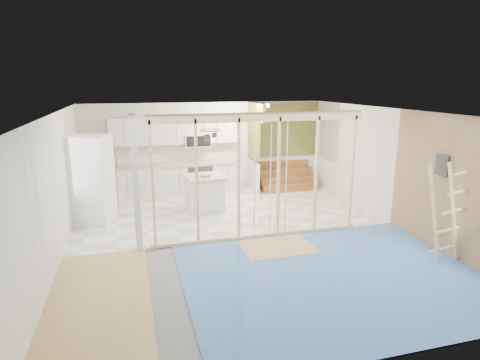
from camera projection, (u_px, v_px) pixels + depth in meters
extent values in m
cube|color=slate|center=(244.00, 239.00, 8.29)|extent=(7.00, 8.00, 0.01)
cube|color=white|center=(245.00, 112.00, 7.67)|extent=(7.00, 8.00, 0.01)
cube|color=silver|center=(207.00, 147.00, 11.72)|extent=(7.00, 0.01, 2.60)
cube|color=silver|center=(349.00, 263.00, 4.23)|extent=(7.00, 0.01, 2.60)
cube|color=silver|center=(54.00, 190.00, 7.07)|extent=(0.01, 8.00, 2.60)
cube|color=silver|center=(396.00, 168.00, 8.88)|extent=(0.01, 8.00, 2.60)
cube|color=silver|center=(223.00, 210.00, 10.16)|extent=(7.00, 4.00, 0.02)
cube|color=#4F6CC0|center=(335.00, 276.00, 6.67)|extent=(5.00, 4.00, 0.02)
cube|color=tan|center=(98.00, 310.00, 5.70)|extent=(1.50, 4.00, 0.02)
cube|color=tan|center=(277.00, 247.00, 7.85)|extent=(1.40, 1.00, 0.01)
cube|color=beige|center=(260.00, 117.00, 7.77)|extent=(4.40, 0.09, 0.18)
cube|color=beige|center=(258.00, 235.00, 8.35)|extent=(4.40, 0.09, 0.06)
cube|color=silver|center=(136.00, 185.00, 7.43)|extent=(0.12, 0.14, 2.60)
cube|color=beige|center=(152.00, 184.00, 7.51)|extent=(0.04, 0.09, 2.40)
cube|color=beige|center=(197.00, 181.00, 7.73)|extent=(0.04, 0.09, 2.40)
cube|color=beige|center=(239.00, 178.00, 7.95)|extent=(0.04, 0.09, 2.40)
cube|color=beige|center=(278.00, 176.00, 8.16)|extent=(0.04, 0.09, 2.40)
cube|color=beige|center=(316.00, 173.00, 8.38)|extent=(0.04, 0.09, 2.40)
cube|color=beige|center=(352.00, 171.00, 8.60)|extent=(0.04, 0.09, 2.40)
cylinder|color=silver|center=(255.00, 182.00, 8.02)|extent=(0.02, 0.02, 2.35)
cylinder|color=silver|center=(286.00, 179.00, 8.25)|extent=(0.02, 0.02, 2.35)
cylinder|color=silver|center=(270.00, 180.00, 8.14)|extent=(0.02, 0.02, 2.35)
cube|color=silver|center=(178.00, 180.00, 11.41)|extent=(3.60, 0.60, 0.88)
cube|color=#C0B096|center=(178.00, 164.00, 11.30)|extent=(3.66, 0.64, 0.05)
cube|color=silver|center=(89.00, 197.00, 9.79)|extent=(0.60, 1.60, 0.88)
cube|color=#C0B096|center=(88.00, 178.00, 9.68)|extent=(0.64, 1.64, 0.05)
cube|color=silver|center=(176.00, 130.00, 11.19)|extent=(3.60, 0.34, 0.75)
cube|color=white|center=(198.00, 140.00, 11.38)|extent=(0.72, 0.38, 0.36)
cube|color=black|center=(199.00, 141.00, 11.20)|extent=(0.68, 0.02, 0.30)
cube|color=olive|center=(254.00, 131.00, 11.52)|extent=(0.10, 0.90, 1.60)
cube|color=white|center=(253.00, 176.00, 11.84)|extent=(0.10, 0.90, 0.90)
cube|color=olive|center=(262.00, 113.00, 10.73)|extent=(0.10, 0.50, 0.50)
cube|color=olive|center=(284.00, 130.00, 12.21)|extent=(2.20, 0.04, 1.60)
cube|color=white|center=(283.00, 171.00, 12.52)|extent=(2.20, 0.04, 0.90)
cube|color=olive|center=(291.00, 188.00, 11.87)|extent=(1.70, 0.26, 0.20)
cube|color=olive|center=(287.00, 180.00, 12.06)|extent=(1.70, 0.26, 0.20)
cube|color=olive|center=(284.00, 171.00, 12.26)|extent=(1.70, 0.26, 0.20)
cube|color=olive|center=(282.00, 163.00, 12.45)|extent=(1.70, 0.26, 0.20)
torus|color=black|center=(210.00, 130.00, 9.50)|extent=(0.52, 0.52, 0.02)
cylinder|color=black|center=(204.00, 120.00, 9.40)|extent=(0.01, 0.01, 0.50)
cylinder|color=black|center=(216.00, 119.00, 9.48)|extent=(0.01, 0.01, 0.50)
cylinder|color=#3B3B41|center=(207.00, 137.00, 9.42)|extent=(0.14, 0.14, 0.14)
cylinder|color=#3B3B41|center=(214.00, 135.00, 9.66)|extent=(0.12, 0.12, 0.12)
cube|color=#A8805B|center=(467.00, 191.00, 7.01)|extent=(0.02, 4.00, 2.60)
cube|color=#3B3B41|center=(442.00, 165.00, 7.47)|extent=(0.04, 0.30, 0.40)
cylinder|color=#FFEABF|center=(264.00, 106.00, 10.85)|extent=(0.32, 0.32, 0.08)
cube|color=white|center=(90.00, 180.00, 9.03)|extent=(1.09, 1.07, 2.02)
cube|color=#3B3B41|center=(110.00, 179.00, 9.14)|extent=(0.26, 0.77, 1.98)
cube|color=white|center=(204.00, 194.00, 10.06)|extent=(0.90, 0.90, 0.83)
cube|color=#C0B096|center=(204.00, 177.00, 9.95)|extent=(1.00, 1.00, 0.05)
imported|color=silver|center=(206.00, 175.00, 9.90)|extent=(0.28, 0.28, 0.07)
imported|color=#AAACBE|center=(118.00, 162.00, 10.77)|extent=(0.15, 0.15, 0.30)
imported|color=silver|center=(233.00, 158.00, 11.59)|extent=(0.11, 0.11, 0.20)
cube|color=#D3B981|center=(434.00, 214.00, 6.96)|extent=(0.43, 0.10, 1.82)
cube|color=#D3B981|center=(453.00, 212.00, 7.06)|extent=(0.43, 0.10, 1.82)
cube|color=#D3B981|center=(441.00, 249.00, 7.18)|extent=(0.44, 0.10, 0.12)
cube|color=#D3B981|center=(447.00, 230.00, 7.12)|extent=(0.44, 0.10, 0.12)
cube|color=#D3B981|center=(453.00, 211.00, 7.05)|extent=(0.44, 0.10, 0.12)
cube|color=#D3B981|center=(459.00, 192.00, 6.99)|extent=(0.44, 0.10, 0.12)
cube|color=#D3B981|center=(465.00, 172.00, 6.93)|extent=(0.44, 0.10, 0.12)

